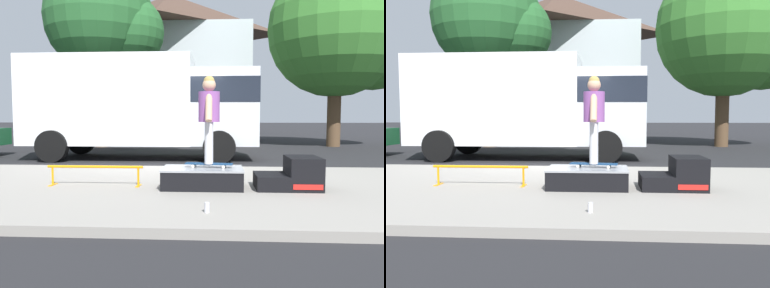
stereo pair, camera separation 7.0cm
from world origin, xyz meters
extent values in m
plane|color=black|center=(0.00, 0.00, 0.00)|extent=(140.00, 140.00, 0.00)
cube|color=gray|center=(0.00, -3.00, 0.06)|extent=(50.00, 5.00, 0.12)
cube|color=black|center=(0.84, -3.18, 0.28)|extent=(1.29, 0.80, 0.33)
cube|color=gray|center=(0.84, -3.18, 0.43)|extent=(1.31, 0.82, 0.03)
cube|color=black|center=(1.94, -3.18, 0.24)|extent=(0.51, 0.75, 0.23)
cube|color=black|center=(2.45, -3.18, 0.38)|extent=(0.51, 0.75, 0.52)
cube|color=red|center=(2.45, -3.56, 0.21)|extent=(0.45, 0.01, 0.08)
cylinder|color=orange|center=(-0.98, -3.11, 0.44)|extent=(1.63, 0.04, 0.04)
cylinder|color=orange|center=(-1.72, -3.11, 0.28)|extent=(0.04, 0.04, 0.32)
cube|color=orange|center=(-1.72, -3.11, 0.13)|extent=(0.06, 0.28, 0.01)
cylinder|color=orange|center=(-0.25, -3.11, 0.28)|extent=(0.04, 0.04, 0.32)
cube|color=orange|center=(-0.25, -3.11, 0.13)|extent=(0.06, 0.28, 0.01)
cube|color=navy|center=(0.94, -3.13, 0.51)|extent=(0.80, 0.29, 0.02)
cylinder|color=silver|center=(1.20, -3.07, 0.47)|extent=(0.06, 0.04, 0.05)
cylinder|color=silver|center=(1.17, -3.25, 0.47)|extent=(0.06, 0.04, 0.05)
cylinder|color=silver|center=(0.70, -3.01, 0.47)|extent=(0.06, 0.04, 0.05)
cylinder|color=silver|center=(0.68, -3.19, 0.47)|extent=(0.06, 0.04, 0.05)
cylinder|color=silver|center=(0.94, -3.04, 0.86)|extent=(0.14, 0.14, 0.68)
cylinder|color=silver|center=(0.94, -3.22, 0.86)|extent=(0.14, 0.14, 0.68)
cylinder|color=#8C4C99|center=(0.94, -3.13, 1.44)|extent=(0.35, 0.35, 0.49)
cylinder|color=tan|center=(0.94, -2.91, 1.43)|extent=(0.11, 0.30, 0.47)
cylinder|color=tan|center=(0.94, -3.35, 1.43)|extent=(0.11, 0.30, 0.47)
sphere|color=tan|center=(0.94, -3.13, 1.80)|extent=(0.22, 0.22, 0.22)
sphere|color=tan|center=(0.94, -3.13, 1.86)|extent=(0.18, 0.18, 0.18)
cylinder|color=silver|center=(0.94, -4.81, 0.18)|extent=(0.07, 0.07, 0.12)
cylinder|color=silver|center=(0.94, -4.81, 0.24)|extent=(0.06, 0.06, 0.00)
cube|color=white|center=(-2.15, 2.20, 1.75)|extent=(5.00, 2.35, 2.60)
cube|color=silver|center=(1.30, 2.20, 1.55)|extent=(1.90, 2.16, 2.20)
cube|color=black|center=(1.30, 2.20, 2.03)|extent=(1.92, 2.19, 0.70)
cylinder|color=black|center=(1.14, 3.38, 0.45)|extent=(0.90, 0.28, 0.90)
cylinder|color=black|center=(1.14, 1.03, 0.45)|extent=(0.90, 0.28, 0.90)
cylinder|color=black|center=(-3.55, 3.38, 0.45)|extent=(0.90, 0.28, 0.90)
cylinder|color=black|center=(-3.55, 1.03, 0.45)|extent=(0.90, 0.28, 0.90)
cylinder|color=brown|center=(6.08, 7.27, 1.55)|extent=(0.56, 0.56, 3.10)
sphere|color=#387A2D|center=(6.08, 7.27, 4.96)|extent=(5.70, 5.70, 5.70)
sphere|color=#387A2D|center=(7.65, 7.27, 4.25)|extent=(3.71, 3.71, 3.71)
cylinder|color=brown|center=(-3.79, 6.46, 1.94)|extent=(0.56, 0.56, 3.87)
sphere|color=#235628|center=(-3.79, 6.46, 5.34)|extent=(4.50, 4.50, 4.50)
sphere|color=#235628|center=(-2.55, 6.46, 4.78)|extent=(2.93, 2.93, 2.93)
cube|color=silver|center=(-1.66, 13.31, 3.00)|extent=(9.00, 7.50, 6.00)
cube|color=#B2ADA3|center=(-1.66, 9.31, 1.40)|extent=(9.00, 0.50, 2.80)
pyramid|color=#473328|center=(-1.66, 13.31, 7.20)|extent=(9.54, 7.95, 2.40)
camera|label=1|loc=(1.05, -9.37, 1.29)|focal=35.64mm
camera|label=2|loc=(1.12, -9.36, 1.29)|focal=35.64mm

